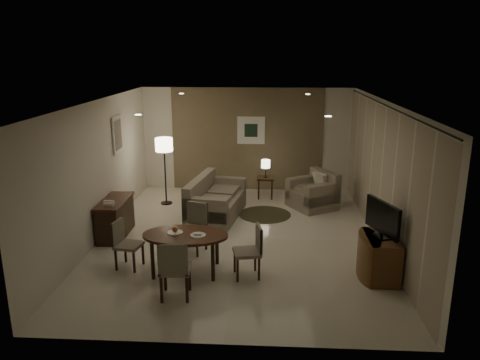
# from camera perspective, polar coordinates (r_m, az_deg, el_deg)

# --- Properties ---
(room_shell) EXTENTS (5.50, 7.00, 2.70)m
(room_shell) POSITION_cam_1_polar(r_m,az_deg,el_deg) (9.34, 0.07, 1.51)
(room_shell) COLOR beige
(room_shell) RESTS_ON ground
(taupe_accent) EXTENTS (3.96, 0.03, 2.70)m
(taupe_accent) POSITION_cam_1_polar(r_m,az_deg,el_deg) (12.35, 0.88, 4.95)
(taupe_accent) COLOR brown
(taupe_accent) RESTS_ON wall_back
(curtain_wall) EXTENTS (0.08, 6.70, 2.58)m
(curtain_wall) POSITION_cam_1_polar(r_m,az_deg,el_deg) (9.20, 16.83, 0.43)
(curtain_wall) COLOR #BFAB95
(curtain_wall) RESTS_ON wall_right
(curtain_rod) EXTENTS (0.03, 6.80, 0.03)m
(curtain_rod) POSITION_cam_1_polar(r_m,az_deg,el_deg) (8.96, 17.49, 8.61)
(curtain_rod) COLOR black
(curtain_rod) RESTS_ON wall_right
(art_back_frame) EXTENTS (0.72, 0.03, 0.72)m
(art_back_frame) POSITION_cam_1_polar(r_m,az_deg,el_deg) (12.28, 1.35, 6.07)
(art_back_frame) COLOR silver
(art_back_frame) RESTS_ON wall_back
(art_back_canvas) EXTENTS (0.34, 0.01, 0.34)m
(art_back_canvas) POSITION_cam_1_polar(r_m,az_deg,el_deg) (12.26, 1.35, 6.06)
(art_back_canvas) COLOR black
(art_back_canvas) RESTS_ON wall_back
(art_left_frame) EXTENTS (0.03, 0.60, 0.80)m
(art_left_frame) POSITION_cam_1_polar(r_m,az_deg,el_deg) (10.51, -14.71, 5.36)
(art_left_frame) COLOR silver
(art_left_frame) RESTS_ON wall_left
(art_left_canvas) EXTENTS (0.01, 0.46, 0.64)m
(art_left_canvas) POSITION_cam_1_polar(r_m,az_deg,el_deg) (10.50, -14.64, 5.37)
(art_left_canvas) COLOR gray
(art_left_canvas) RESTS_ON wall_left
(downlight_nl) EXTENTS (0.10, 0.10, 0.01)m
(downlight_nl) POSITION_cam_1_polar(r_m,az_deg,el_deg) (7.17, -12.31, 7.77)
(downlight_nl) COLOR white
(downlight_nl) RESTS_ON ceiling
(downlight_nr) EXTENTS (0.10, 0.10, 0.01)m
(downlight_nr) POSITION_cam_1_polar(r_m,az_deg,el_deg) (6.96, 10.71, 7.64)
(downlight_nr) COLOR white
(downlight_nr) RESTS_ON ceiling
(downlight_fl) EXTENTS (0.10, 0.10, 0.01)m
(downlight_fl) POSITION_cam_1_polar(r_m,az_deg,el_deg) (10.66, -7.15, 10.41)
(downlight_fl) COLOR white
(downlight_fl) RESTS_ON ceiling
(downlight_fr) EXTENTS (0.10, 0.10, 0.01)m
(downlight_fr) POSITION_cam_1_polar(r_m,az_deg,el_deg) (10.52, 8.28, 10.31)
(downlight_fr) COLOR white
(downlight_fr) RESTS_ON ceiling
(console_desk) EXTENTS (0.48, 1.20, 0.75)m
(console_desk) POSITION_cam_1_polar(r_m,az_deg,el_deg) (9.70, -14.96, -4.50)
(console_desk) COLOR #4A2617
(console_desk) RESTS_ON floor
(telephone) EXTENTS (0.20, 0.14, 0.09)m
(telephone) POSITION_cam_1_polar(r_m,az_deg,el_deg) (9.30, -15.71, -2.66)
(telephone) COLOR white
(telephone) RESTS_ON console_desk
(tv_cabinet) EXTENTS (0.48, 0.90, 0.70)m
(tv_cabinet) POSITION_cam_1_polar(r_m,az_deg,el_deg) (8.07, 16.75, -8.98)
(tv_cabinet) COLOR brown
(tv_cabinet) RESTS_ON floor
(flat_tv) EXTENTS (0.36, 0.85, 0.60)m
(flat_tv) POSITION_cam_1_polar(r_m,az_deg,el_deg) (7.82, 16.98, -4.50)
(flat_tv) COLOR black
(flat_tv) RESTS_ON tv_cabinet
(dining_table) EXTENTS (1.43, 0.89, 0.67)m
(dining_table) POSITION_cam_1_polar(r_m,az_deg,el_deg) (7.98, -6.61, -8.81)
(dining_table) COLOR #4A2617
(dining_table) RESTS_ON floor
(chair_near) EXTENTS (0.48, 0.48, 0.94)m
(chair_near) POSITION_cam_1_polar(r_m,az_deg,el_deg) (7.17, -7.90, -10.59)
(chair_near) COLOR gray
(chair_near) RESTS_ON floor
(chair_far) EXTENTS (0.55, 0.55, 0.90)m
(chair_far) POSITION_cam_1_polar(r_m,az_deg,el_deg) (8.66, -5.81, -5.94)
(chair_far) COLOR gray
(chair_far) RESTS_ON floor
(chair_left) EXTENTS (0.48, 0.48, 0.84)m
(chair_left) POSITION_cam_1_polar(r_m,az_deg,el_deg) (8.25, -13.40, -7.68)
(chair_left) COLOR gray
(chair_left) RESTS_ON floor
(chair_right) EXTENTS (0.50, 0.50, 0.87)m
(chair_right) POSITION_cam_1_polar(r_m,az_deg,el_deg) (7.72, 0.82, -8.72)
(chair_right) COLOR gray
(chair_right) RESTS_ON floor
(plate_a) EXTENTS (0.26, 0.26, 0.02)m
(plate_a) POSITION_cam_1_polar(r_m,az_deg,el_deg) (7.92, -7.92, -6.35)
(plate_a) COLOR white
(plate_a) RESTS_ON dining_table
(plate_b) EXTENTS (0.26, 0.26, 0.02)m
(plate_b) POSITION_cam_1_polar(r_m,az_deg,el_deg) (7.76, -5.14, -6.72)
(plate_b) COLOR white
(plate_b) RESTS_ON dining_table
(fruit_apple) EXTENTS (0.09, 0.09, 0.09)m
(fruit_apple) POSITION_cam_1_polar(r_m,az_deg,el_deg) (7.90, -7.93, -5.99)
(fruit_apple) COLOR #A64B13
(fruit_apple) RESTS_ON plate_a
(napkin) EXTENTS (0.12, 0.08, 0.03)m
(napkin) POSITION_cam_1_polar(r_m,az_deg,el_deg) (7.76, -5.15, -6.56)
(napkin) COLOR white
(napkin) RESTS_ON plate_b
(round_rug) EXTENTS (1.18, 1.18, 0.01)m
(round_rug) POSITION_cam_1_polar(r_m,az_deg,el_deg) (10.69, 3.04, -4.21)
(round_rug) COLOR #3F3B23
(round_rug) RESTS_ON floor
(sofa) EXTENTS (2.03, 1.25, 0.89)m
(sofa) POSITION_cam_1_polar(r_m,az_deg,el_deg) (10.43, -2.89, -2.17)
(sofa) COLOR gray
(sofa) RESTS_ON floor
(armchair) EXTENTS (1.28, 1.30, 0.86)m
(armchair) POSITION_cam_1_polar(r_m,az_deg,el_deg) (11.16, 8.83, -1.24)
(armchair) COLOR gray
(armchair) RESTS_ON floor
(side_table) EXTENTS (0.42, 0.42, 0.53)m
(side_table) POSITION_cam_1_polar(r_m,az_deg,el_deg) (11.85, 3.10, -0.91)
(side_table) COLOR #321C10
(side_table) RESTS_ON floor
(table_lamp) EXTENTS (0.22, 0.22, 0.50)m
(table_lamp) POSITION_cam_1_polar(r_m,az_deg,el_deg) (11.72, 3.14, 1.51)
(table_lamp) COLOR #FFEAC1
(table_lamp) RESTS_ON side_table
(floor_lamp) EXTENTS (0.41, 0.41, 1.62)m
(floor_lamp) POSITION_cam_1_polar(r_m,az_deg,el_deg) (11.36, -9.12, 1.04)
(floor_lamp) COLOR #FFE5B7
(floor_lamp) RESTS_ON floor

